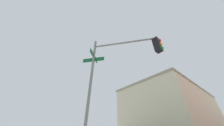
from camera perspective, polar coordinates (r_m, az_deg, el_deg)
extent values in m
cylinder|color=slate|center=(4.67, -11.88, -13.47)|extent=(0.12, 0.12, 5.59)
cylinder|color=slate|center=(5.68, 6.33, 10.79)|extent=(2.49, 2.08, 0.09)
cube|color=black|center=(5.55, 23.25, 8.98)|extent=(0.28, 0.28, 0.80)
sphere|color=red|center=(5.75, 24.15, 10.91)|extent=(0.18, 0.18, 0.18)
sphere|color=orange|center=(5.59, 24.75, 9.09)|extent=(0.18, 0.18, 0.18)
sphere|color=green|center=(5.43, 25.38, 7.16)|extent=(0.18, 0.18, 0.18)
cube|color=#0F5128|center=(5.39, -9.99, 1.77)|extent=(0.87, 0.73, 0.20)
cube|color=#0F5128|center=(5.52, -9.77, 3.61)|extent=(0.67, 0.80, 0.20)
cube|color=beige|center=(32.65, 31.13, -23.33)|extent=(14.08, 25.53, 10.11)
cube|color=gray|center=(33.68, 28.42, -14.79)|extent=(14.38, 25.83, 0.40)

